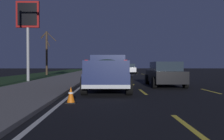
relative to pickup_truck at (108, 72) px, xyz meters
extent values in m
plane|color=black|center=(15.50, -3.50, -0.98)|extent=(144.00, 144.00, 0.00)
cube|color=slate|center=(15.50, 3.95, -0.92)|extent=(108.00, 4.00, 0.12)
cube|color=#1E3819|center=(15.50, 8.95, -0.98)|extent=(108.00, 6.00, 0.01)
cube|color=yellow|center=(-0.33, -5.25, -0.98)|extent=(2.40, 0.14, 0.01)
cube|color=yellow|center=(6.23, -5.25, -0.98)|extent=(2.40, 0.14, 0.01)
cube|color=yellow|center=(12.08, -5.25, -0.98)|extent=(2.40, 0.14, 0.01)
cube|color=yellow|center=(18.75, -5.25, -0.98)|extent=(2.40, 0.14, 0.01)
cube|color=yellow|center=(24.04, -5.25, -0.98)|extent=(2.40, 0.14, 0.01)
cube|color=yellow|center=(30.15, -5.25, -0.98)|extent=(2.40, 0.14, 0.01)
cube|color=yellow|center=(36.13, -5.25, -0.98)|extent=(2.40, 0.14, 0.01)
cube|color=yellow|center=(41.64, -5.25, -0.98)|extent=(2.40, 0.14, 0.01)
cube|color=yellow|center=(47.84, -5.25, -0.98)|extent=(2.40, 0.14, 0.01)
cube|color=yellow|center=(54.21, -5.25, -0.98)|extent=(2.40, 0.14, 0.01)
cube|color=yellow|center=(60.10, -5.25, -0.98)|extent=(2.40, 0.14, 0.01)
cube|color=yellow|center=(66.19, -5.25, -0.98)|extent=(2.40, 0.14, 0.01)
cube|color=yellow|center=(-7.48, -1.75, -0.98)|extent=(2.40, 0.14, 0.01)
cube|color=yellow|center=(-0.55, -1.75, -0.98)|extent=(2.40, 0.14, 0.01)
cube|color=yellow|center=(4.84, -1.75, -0.98)|extent=(2.40, 0.14, 0.01)
cube|color=yellow|center=(11.03, -1.75, -0.98)|extent=(2.40, 0.14, 0.01)
cube|color=yellow|center=(16.17, -1.75, -0.98)|extent=(2.40, 0.14, 0.01)
cube|color=yellow|center=(22.79, -1.75, -0.98)|extent=(2.40, 0.14, 0.01)
cube|color=yellow|center=(28.68, -1.75, -0.98)|extent=(2.40, 0.14, 0.01)
cube|color=yellow|center=(35.60, -1.75, -0.98)|extent=(2.40, 0.14, 0.01)
cube|color=yellow|center=(41.61, -1.75, -0.98)|extent=(2.40, 0.14, 0.01)
cube|color=yellow|center=(48.52, -1.75, -0.98)|extent=(2.40, 0.14, 0.01)
cube|color=yellow|center=(54.38, -1.75, -0.98)|extent=(2.40, 0.14, 0.01)
cube|color=yellow|center=(59.80, -1.75, -0.98)|extent=(2.40, 0.14, 0.01)
cube|color=yellow|center=(65.52, -1.75, -0.98)|extent=(2.40, 0.14, 0.01)
cube|color=silver|center=(15.50, 1.65, -0.98)|extent=(108.00, 0.14, 0.01)
cube|color=#141E4C|center=(-0.06, 0.00, -0.31)|extent=(5.45, 2.15, 0.60)
cube|color=#141E4C|center=(1.13, -0.03, 0.44)|extent=(2.21, 1.90, 0.90)
cube|color=#1E2833|center=(0.08, 0.00, 0.49)|extent=(0.08, 1.44, 0.50)
cube|color=#141E4C|center=(-1.11, 0.97, 0.27)|extent=(3.03, 0.16, 0.56)
cube|color=#141E4C|center=(-1.16, -0.91, 0.27)|extent=(3.03, 0.16, 0.56)
cube|color=#141E4C|center=(-2.72, 0.07, 0.27)|extent=(0.13, 1.88, 0.56)
cube|color=silver|center=(-2.72, 0.07, -0.53)|extent=(0.17, 2.00, 0.16)
cube|color=red|center=(-2.68, 0.87, 0.47)|extent=(0.06, 0.14, 0.20)
cube|color=red|center=(-2.73, -0.73, 0.47)|extent=(0.06, 0.14, 0.20)
ellipsoid|color=#193823|center=(-1.14, 0.03, 0.31)|extent=(2.63, 1.59, 0.64)
sphere|color=silver|center=(-0.63, 0.38, 0.17)|extent=(0.40, 0.40, 0.40)
sphere|color=beige|center=(-1.75, -0.25, 0.15)|extent=(0.34, 0.34, 0.34)
cylinder|color=black|center=(1.75, 0.95, -0.56)|extent=(0.84, 0.28, 0.84)
cylinder|color=black|center=(1.70, -1.05, -0.56)|extent=(0.84, 0.28, 0.84)
cylinder|color=black|center=(-1.81, 1.05, -0.56)|extent=(0.84, 0.28, 0.84)
cylinder|color=black|center=(-1.87, -0.95, -0.56)|extent=(0.84, 0.28, 0.84)
cube|color=black|center=(2.74, -3.61, -0.35)|extent=(4.44, 1.90, 0.70)
cube|color=#1E2833|center=(2.49, -3.60, 0.28)|extent=(2.50, 1.64, 0.56)
cylinder|color=black|center=(4.26, -2.74, -0.64)|extent=(0.68, 0.22, 0.68)
cylinder|color=black|center=(4.21, -4.54, -0.64)|extent=(0.68, 0.22, 0.68)
cylinder|color=black|center=(1.27, -2.67, -0.64)|extent=(0.68, 0.22, 0.68)
cylinder|color=black|center=(1.22, -4.47, -0.64)|extent=(0.68, 0.22, 0.68)
cube|color=red|center=(0.59, -3.56, -0.30)|extent=(0.12, 1.51, 0.10)
cube|color=silver|center=(26.37, -3.44, -0.35)|extent=(4.41, 1.82, 0.70)
cube|color=#1E2833|center=(26.12, -3.44, 0.28)|extent=(2.47, 1.60, 0.56)
cylinder|color=black|center=(27.87, -2.55, -0.64)|extent=(0.68, 0.22, 0.68)
cylinder|color=black|center=(27.86, -4.35, -0.64)|extent=(0.68, 0.22, 0.68)
cylinder|color=black|center=(24.88, -2.53, -0.64)|extent=(0.68, 0.22, 0.68)
cylinder|color=black|center=(24.87, -4.33, -0.64)|extent=(0.68, 0.22, 0.68)
cube|color=red|center=(24.22, -3.43, -0.30)|extent=(0.09, 1.51, 0.10)
cylinder|color=#99999E|center=(7.94, 6.66, 2.35)|extent=(0.24, 0.24, 6.66)
cube|color=maroon|center=(7.94, 6.66, 4.58)|extent=(0.24, 1.90, 2.20)
cube|color=black|center=(7.81, 6.66, 4.58)|extent=(0.04, 1.60, 1.87)
cylinder|color=#423323|center=(21.02, 8.33, 1.98)|extent=(0.28, 0.28, 5.93)
cylinder|color=#423323|center=(21.14, 7.70, 4.27)|extent=(0.28, 1.33, 1.31)
cylinder|color=#423323|center=(21.33, 8.78, 4.55)|extent=(0.61, 1.03, 0.93)
cylinder|color=#423323|center=(21.01, 8.68, 4.41)|extent=(0.12, 0.78, 0.95)
cylinder|color=#423323|center=(20.48, 8.01, 3.37)|extent=(1.12, 0.79, 1.19)
cube|color=black|center=(-4.13, 1.30, -0.97)|extent=(0.36, 0.36, 0.03)
cone|color=orange|center=(-4.13, 1.30, -0.68)|extent=(0.28, 0.28, 0.55)
cylinder|color=white|center=(-4.13, 1.30, -0.62)|extent=(0.17, 0.17, 0.06)
camera|label=1|loc=(-12.79, 0.01, 0.36)|focal=39.51mm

